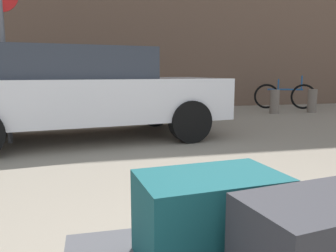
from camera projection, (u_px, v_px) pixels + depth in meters
duffel_bag_teal_front_right at (210, 217)px, 1.28m from camera, size 0.57×0.38×0.33m
duffel_bag_charcoal_center at (332, 251)px, 1.02m from camera, size 0.62×0.38×0.35m
parked_car at (82, 91)px, 5.24m from camera, size 4.51×2.38×1.42m
bicycle_leaning at (285, 96)px, 9.74m from camera, size 1.67×0.68×0.96m
bollard_kerb_near at (220, 103)px, 8.27m from camera, size 0.23×0.23×0.61m
bollard_kerb_mid at (275, 102)px, 8.60m from camera, size 0.23×0.23×0.61m
bollard_kerb_far at (312, 101)px, 8.85m from camera, size 0.23×0.23×0.61m
no_parking_sign at (3, 42)px, 4.82m from camera, size 0.50×0.07×2.40m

